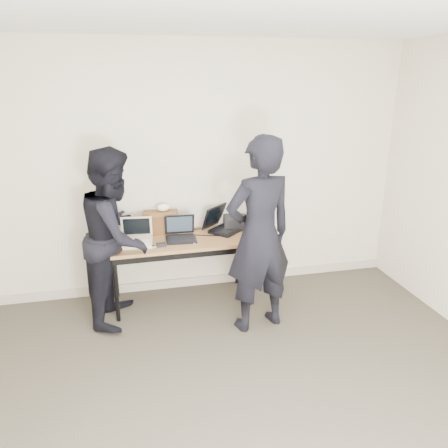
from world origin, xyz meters
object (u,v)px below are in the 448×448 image
object	(u,v)px
laptop_center	(181,234)
laptop_right	(222,225)
person_typist	(259,236)
laptop_beige	(137,239)
person_observer	(116,236)
leather_satchel	(161,222)
desk	(181,244)
equipment_box	(235,222)

from	to	relation	value
laptop_center	laptop_right	world-z (taller)	laptop_right
laptop_right	person_typist	size ratio (longest dim) A/B	0.27
laptop_beige	person_observer	bearing A→B (deg)	-139.79
laptop_center	laptop_beige	bearing A→B (deg)	-172.63
leather_satchel	person_observer	bearing A→B (deg)	-132.06
laptop_beige	laptop_center	xyz separation A→B (m)	(0.45, 0.04, 0.00)
person_typist	person_observer	size ratio (longest dim) A/B	1.08
leather_satchel	person_typist	world-z (taller)	person_typist
laptop_center	laptop_right	bearing A→B (deg)	21.36
laptop_beige	desk	bearing A→B (deg)	9.50
leather_satchel	person_observer	xyz separation A→B (m)	(-0.47, -0.39, 0.01)
equipment_box	laptop_right	bearing A→B (deg)	-171.38
laptop_center	person_observer	world-z (taller)	person_observer
equipment_box	laptop_beige	bearing A→B (deg)	-168.39
laptop_center	equipment_box	bearing A→B (deg)	19.06
laptop_beige	equipment_box	distance (m)	1.10
person_typist	person_observer	world-z (taller)	person_typist
desk	person_observer	size ratio (longest dim) A/B	0.88
equipment_box	person_typist	world-z (taller)	person_typist
laptop_beige	equipment_box	bearing A→B (deg)	17.27
laptop_center	equipment_box	xyz separation A→B (m)	(0.63, 0.19, 0.02)
laptop_beige	laptop_right	bearing A→B (deg)	17.75
laptop_beige	equipment_box	xyz separation A→B (m)	(1.08, 0.22, 0.02)
laptop_beige	person_typist	xyz separation A→B (m)	(1.10, -0.61, 0.16)
laptop_beige	leather_satchel	world-z (taller)	same
desk	person_observer	xyz separation A→B (m)	(-0.65, -0.16, 0.20)
desk	person_typist	xyz separation A→B (m)	(0.65, -0.64, 0.27)
leather_satchel	equipment_box	bearing A→B (deg)	5.34
laptop_right	person_observer	size ratio (longest dim) A/B	0.29
laptop_beige	leather_satchel	size ratio (longest dim) A/B	0.90
person_typist	laptop_beige	bearing A→B (deg)	-42.60
laptop_beige	equipment_box	size ratio (longest dim) A/B	1.38
equipment_box	person_typist	xyz separation A→B (m)	(0.02, -0.83, 0.14)
desk	leather_satchel	xyz separation A→B (m)	(-0.18, 0.23, 0.19)
laptop_right	person_observer	xyz separation A→B (m)	(-1.13, -0.33, 0.08)
desk	person_typist	bearing A→B (deg)	-46.02
person_typist	leather_satchel	bearing A→B (deg)	-59.92
equipment_box	laptop_center	bearing A→B (deg)	-163.63
laptop_beige	person_observer	distance (m)	0.25
laptop_center	person_typist	distance (m)	0.93
laptop_center	laptop_right	xyz separation A→B (m)	(0.48, 0.16, 0.01)
equipment_box	person_observer	bearing A→B (deg)	-164.42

